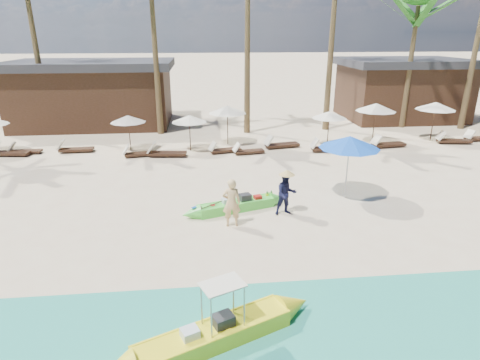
{
  "coord_description": "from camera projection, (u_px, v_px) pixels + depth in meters",
  "views": [
    {
      "loc": [
        -0.86,
        -11.16,
        6.08
      ],
      "look_at": [
        0.48,
        2.0,
        1.19
      ],
      "focal_mm": 30.0,
      "sensor_mm": 36.0,
      "label": 1
    }
  ],
  "objects": [
    {
      "name": "resort_parasol_6",
      "position": [
        227.0,
        110.0,
        22.53
      ],
      "size": [
        2.15,
        2.15,
        2.21
      ],
      "color": "#382017",
      "rests_on": "ground"
    },
    {
      "name": "lounger_3_right",
      "position": [
        24.0,
        150.0,
        21.26
      ],
      "size": [
        1.64,
        0.52,
        0.55
      ],
      "rotation": [
        0.0,
        0.0,
        -0.01
      ],
      "color": "#382017",
      "rests_on": "ground"
    },
    {
      "name": "tourist",
      "position": [
        231.0,
        203.0,
        13.13
      ],
      "size": [
        0.61,
        0.41,
        1.66
      ],
      "primitive_type": "imported",
      "rotation": [
        0.0,
        0.0,
        3.13
      ],
      "color": "#DDB477",
      "rests_on": "ground"
    },
    {
      "name": "lounger_9_left",
      "position": [
        452.0,
        140.0,
        23.21
      ],
      "size": [
        2.01,
        0.87,
        0.66
      ],
      "rotation": [
        0.0,
        0.0,
        -0.15
      ],
      "color": "#382017",
      "rests_on": "ground"
    },
    {
      "name": "resort_parasol_5",
      "position": [
        189.0,
        119.0,
        21.32
      ],
      "size": [
        1.89,
        1.89,
        1.95
      ],
      "color": "#382017",
      "rests_on": "ground"
    },
    {
      "name": "pavilion_west",
      "position": [
        94.0,
        93.0,
        27.42
      ],
      "size": [
        10.8,
        6.6,
        4.3
      ],
      "color": "#382017",
      "rests_on": "ground"
    },
    {
      "name": "vendor_green",
      "position": [
        286.0,
        194.0,
        13.99
      ],
      "size": [
        0.81,
        0.66,
        1.55
      ],
      "primitive_type": "imported",
      "rotation": [
        0.0,
        0.0,
        0.1
      ],
      "color": "#121434",
      "rests_on": "ground"
    },
    {
      "name": "yellow_canoe",
      "position": [
        214.0,
        335.0,
        8.26
      ],
      "size": [
        5.04,
        2.44,
        1.39
      ],
      "rotation": [
        0.0,
        0.0,
        0.41
      ],
      "color": "yellow",
      "rests_on": "ground"
    },
    {
      "name": "palm_6",
      "position": [
        417.0,
        16.0,
        24.92
      ],
      "size": [
        2.08,
        2.08,
        8.51
      ],
      "color": "brown",
      "rests_on": "ground"
    },
    {
      "name": "blue_umbrella",
      "position": [
        350.0,
        142.0,
        14.95
      ],
      "size": [
        2.29,
        2.29,
        2.46
      ],
      "color": "#99999E",
      "rests_on": "ground"
    },
    {
      "name": "lounger_3_left",
      "position": [
        8.0,
        152.0,
        20.88
      ],
      "size": [
        1.97,
        0.8,
        0.65
      ],
      "rotation": [
        0.0,
        0.0,
        -0.11
      ],
      "color": "#382017",
      "rests_on": "ground"
    },
    {
      "name": "wet_sand_strip",
      "position": [
        252.0,
        359.0,
        7.94
      ],
      "size": [
        240.0,
        4.5,
        0.01
      ],
      "primitive_type": "cube",
      "color": "tan",
      "rests_on": "ground"
    },
    {
      "name": "lounger_6_left",
      "position": [
        223.0,
        149.0,
        21.43
      ],
      "size": [
        1.81,
        0.96,
        0.59
      ],
      "rotation": [
        0.0,
        0.0,
        0.26
      ],
      "color": "#382017",
      "rests_on": "ground"
    },
    {
      "name": "green_canoe",
      "position": [
        236.0,
        205.0,
        14.51
      ],
      "size": [
        4.38,
        1.65,
        0.57
      ],
      "rotation": [
        0.0,
        0.0,
        0.31
      ],
      "color": "#4ACE3F",
      "rests_on": "ground"
    },
    {
      "name": "lounger_9_right",
      "position": [
        477.0,
        137.0,
        23.81
      ],
      "size": [
        1.86,
        0.85,
        0.61
      ],
      "rotation": [
        0.0,
        0.0,
        0.17
      ],
      "color": "#382017",
      "rests_on": "ground"
    },
    {
      "name": "lounger_6_right",
      "position": [
        247.0,
        151.0,
        21.22
      ],
      "size": [
        1.72,
        0.76,
        0.57
      ],
      "rotation": [
        0.0,
        0.0,
        0.15
      ],
      "color": "#382017",
      "rests_on": "ground"
    },
    {
      "name": "lounger_7_left",
      "position": [
        280.0,
        144.0,
        22.33
      ],
      "size": [
        2.07,
        0.98,
        0.67
      ],
      "rotation": [
        0.0,
        0.0,
        0.19
      ],
      "color": "#382017",
      "rests_on": "ground"
    },
    {
      "name": "resort_parasol_7",
      "position": [
        329.0,
        115.0,
        22.12
      ],
      "size": [
        1.93,
        1.93,
        1.99
      ],
      "color": "#382017",
      "rests_on": "ground"
    },
    {
      "name": "lounger_4_right",
      "position": [
        138.0,
        153.0,
        20.77
      ],
      "size": [
        1.79,
        0.8,
        0.59
      ],
      "rotation": [
        0.0,
        0.0,
        0.16
      ],
      "color": "#382017",
      "rests_on": "ground"
    },
    {
      "name": "lounger_8_left",
      "position": [
        387.0,
        144.0,
        22.44
      ],
      "size": [
        2.01,
        0.83,
        0.66
      ],
      "rotation": [
        0.0,
        0.0,
        0.12
      ],
      "color": "#382017",
      "rests_on": "ground"
    },
    {
      "name": "lounger_4_left",
      "position": [
        74.0,
        149.0,
        21.51
      ],
      "size": [
        1.88,
        0.65,
        0.63
      ],
      "rotation": [
        0.0,
        0.0,
        0.04
      ],
      "color": "#382017",
      "rests_on": "ground"
    },
    {
      "name": "lounger_7_right",
      "position": [
        326.0,
        148.0,
        21.66
      ],
      "size": [
        1.94,
        0.63,
        0.66
      ],
      "rotation": [
        0.0,
        0.0,
        -0.02
      ],
      "color": "#382017",
      "rests_on": "ground"
    },
    {
      "name": "lounger_5_left",
      "position": [
        165.0,
        152.0,
        20.77
      ],
      "size": [
        2.05,
        0.82,
        0.68
      ],
      "rotation": [
        0.0,
        0.0,
        -0.1
      ],
      "color": "#382017",
      "rests_on": "ground"
    },
    {
      "name": "resort_parasol_4",
      "position": [
        128.0,
        119.0,
        21.33
      ],
      "size": [
        1.88,
        1.88,
        1.93
      ],
      "color": "#382017",
      "rests_on": "ground"
    },
    {
      "name": "resort_parasol_8",
      "position": [
        376.0,
        107.0,
        22.65
      ],
      "size": [
        2.25,
        2.25,
        2.32
      ],
      "color": "#382017",
      "rests_on": "ground"
    },
    {
      "name": "resort_parasol_9",
      "position": [
        436.0,
        106.0,
        23.19
      ],
      "size": [
        2.23,
        2.23,
        2.29
      ],
      "color": "#382017",
      "rests_on": "ground"
    },
    {
      "name": "ground",
      "position": [
        231.0,
        238.0,
        12.6
      ],
      "size": [
        240.0,
        240.0,
        0.0
      ],
      "primitive_type": "plane",
      "color": "beige",
      "rests_on": "ground"
    },
    {
      "name": "pavilion_east",
      "position": [
        401.0,
        88.0,
        29.5
      ],
      "size": [
        8.8,
        6.6,
        4.3
      ],
      "color": "#382017",
      "rests_on": "ground"
    }
  ]
}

